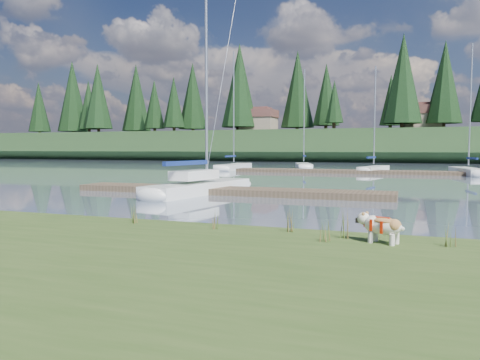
% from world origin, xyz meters
% --- Properties ---
extents(ground, '(200.00, 200.00, 0.00)m').
position_xyz_m(ground, '(0.00, 30.00, 0.00)').
color(ground, slate).
rests_on(ground, ground).
extents(bank, '(60.00, 9.00, 0.35)m').
position_xyz_m(bank, '(0.00, -6.00, 0.17)').
color(bank, '#374D1E').
rests_on(bank, ground).
extents(ridge, '(200.00, 20.00, 5.00)m').
position_xyz_m(ridge, '(0.00, 73.00, 2.50)').
color(ridge, '#1D3419').
rests_on(ridge, ground).
extents(bulldog, '(0.99, 0.62, 0.58)m').
position_xyz_m(bulldog, '(4.00, -2.59, 0.72)').
color(bulldog, silver).
rests_on(bulldog, bank).
extents(sailboat_main, '(2.93, 8.46, 12.00)m').
position_xyz_m(sailboat_main, '(-5.17, 9.19, 0.42)').
color(sailboat_main, white).
rests_on(sailboat_main, ground).
extents(dock_near, '(16.00, 2.00, 0.30)m').
position_xyz_m(dock_near, '(-4.00, 9.00, 0.15)').
color(dock_near, '#4C3D2C').
rests_on(dock_near, ground).
extents(dock_far, '(26.00, 2.20, 0.30)m').
position_xyz_m(dock_far, '(2.00, 30.00, 0.15)').
color(dock_far, '#4C3D2C').
rests_on(dock_far, ground).
extents(sailboat_bg_0, '(1.99, 8.59, 12.31)m').
position_xyz_m(sailboat_bg_0, '(-12.95, 34.15, 0.32)').
color(sailboat_bg_0, white).
rests_on(sailboat_bg_0, ground).
extents(sailboat_bg_1, '(3.42, 7.27, 10.79)m').
position_xyz_m(sailboat_bg_1, '(-6.60, 38.23, 0.33)').
color(sailboat_bg_1, white).
rests_on(sailboat_bg_1, ground).
extents(sailboat_bg_2, '(2.69, 6.51, 9.78)m').
position_xyz_m(sailboat_bg_2, '(1.42, 32.72, 0.33)').
color(sailboat_bg_2, white).
rests_on(sailboat_bg_2, ground).
extents(sailboat_bg_3, '(2.75, 7.56, 10.96)m').
position_xyz_m(sailboat_bg_3, '(8.92, 31.68, 0.33)').
color(sailboat_bg_3, white).
rests_on(sailboat_bg_3, ground).
extents(weed_0, '(0.17, 0.14, 0.50)m').
position_xyz_m(weed_0, '(0.25, -2.23, 0.56)').
color(weed_0, '#475B23').
rests_on(weed_0, bank).
extents(weed_1, '(0.17, 0.14, 0.53)m').
position_xyz_m(weed_1, '(1.98, -2.03, 0.57)').
color(weed_1, '#475B23').
rests_on(weed_1, bank).
extents(weed_2, '(0.17, 0.14, 0.69)m').
position_xyz_m(weed_2, '(3.23, -2.33, 0.64)').
color(weed_2, '#475B23').
rests_on(weed_2, bank).
extents(weed_3, '(0.17, 0.14, 0.50)m').
position_xyz_m(weed_3, '(-2.10, -2.16, 0.56)').
color(weed_3, '#475B23').
rests_on(weed_3, bank).
extents(weed_4, '(0.17, 0.14, 0.47)m').
position_xyz_m(weed_4, '(2.91, -2.81, 0.55)').
color(weed_4, '#475B23').
rests_on(weed_4, bank).
extents(weed_5, '(0.17, 0.14, 0.50)m').
position_xyz_m(weed_5, '(5.26, -2.48, 0.56)').
color(weed_5, '#475B23').
rests_on(weed_5, bank).
extents(mud_lip, '(60.00, 0.50, 0.14)m').
position_xyz_m(mud_lip, '(0.00, -1.60, 0.07)').
color(mud_lip, '#33281C').
rests_on(mud_lip, ground).
extents(conifer_0, '(5.72, 5.72, 14.15)m').
position_xyz_m(conifer_0, '(-55.00, 67.00, 12.64)').
color(conifer_0, '#382619').
rests_on(conifer_0, ridge).
extents(conifer_1, '(4.40, 4.40, 11.30)m').
position_xyz_m(conifer_1, '(-40.00, 71.00, 11.28)').
color(conifer_1, '#382619').
rests_on(conifer_1, ridge).
extents(conifer_2, '(6.60, 6.60, 16.05)m').
position_xyz_m(conifer_2, '(-25.00, 68.00, 13.54)').
color(conifer_2, '#382619').
rests_on(conifer_2, ridge).
extents(conifer_3, '(4.84, 4.84, 12.25)m').
position_xyz_m(conifer_3, '(-10.00, 72.00, 11.74)').
color(conifer_3, '#382619').
rests_on(conifer_3, ridge).
extents(conifer_4, '(6.16, 6.16, 15.10)m').
position_xyz_m(conifer_4, '(3.00, 66.00, 13.09)').
color(conifer_4, '#382619').
rests_on(conifer_4, ridge).
extents(house_0, '(6.30, 5.30, 4.65)m').
position_xyz_m(house_0, '(-22.00, 70.00, 7.31)').
color(house_0, gray).
rests_on(house_0, ridge).
extents(house_1, '(6.30, 5.30, 4.65)m').
position_xyz_m(house_1, '(6.00, 71.00, 7.31)').
color(house_1, gray).
rests_on(house_1, ridge).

